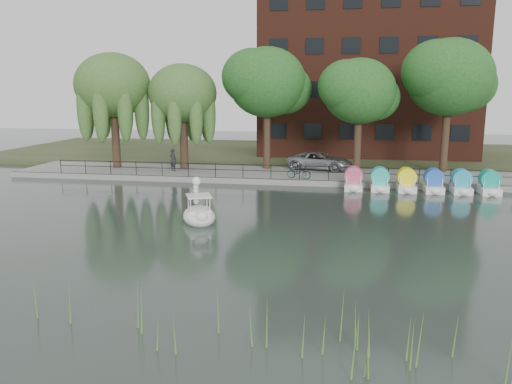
% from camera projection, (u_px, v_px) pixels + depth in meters
% --- Properties ---
extents(ground_plane, '(120.00, 120.00, 0.00)m').
position_uv_depth(ground_plane, '(230.00, 238.00, 22.29)').
color(ground_plane, '#3E4C46').
extents(promenade, '(40.00, 6.00, 0.40)m').
position_uv_depth(promenade, '(276.00, 175.00, 37.72)').
color(promenade, gray).
rests_on(promenade, ground_plane).
extents(kerb, '(40.00, 0.25, 0.40)m').
position_uv_depth(kerb, '(271.00, 182.00, 34.87)').
color(kerb, gray).
rests_on(kerb, ground_plane).
extents(land_strip, '(60.00, 22.00, 0.36)m').
position_uv_depth(land_strip, '(293.00, 153.00, 51.25)').
color(land_strip, '#47512D').
rests_on(land_strip, ground_plane).
extents(railing, '(32.00, 0.05, 1.00)m').
position_uv_depth(railing, '(271.00, 168.00, 34.87)').
color(railing, black).
rests_on(railing, promenade).
extents(apartment_building, '(20.00, 10.07, 18.00)m').
position_uv_depth(apartment_building, '(367.00, 60.00, 48.26)').
color(apartment_building, '#4C1E16').
rests_on(apartment_building, land_strip).
extents(willow_left, '(5.88, 5.88, 9.01)m').
position_uv_depth(willow_left, '(113.00, 86.00, 39.01)').
color(willow_left, '#473323').
rests_on(willow_left, promenade).
extents(willow_mid, '(5.32, 5.32, 8.15)m').
position_uv_depth(willow_mid, '(182.00, 94.00, 38.71)').
color(willow_mid, '#473323').
rests_on(willow_mid, promenade).
extents(broadleaf_center, '(6.00, 6.00, 9.25)m').
position_uv_depth(broadleaf_center, '(267.00, 83.00, 38.46)').
color(broadleaf_center, '#473323').
rests_on(broadleaf_center, promenade).
extents(broadleaf_right, '(5.40, 5.40, 8.32)m').
position_uv_depth(broadleaf_right, '(359.00, 92.00, 36.96)').
color(broadleaf_right, '#473323').
rests_on(broadleaf_right, promenade).
extents(broadleaf_far, '(6.30, 6.30, 9.71)m').
position_uv_depth(broadleaf_far, '(450.00, 78.00, 36.66)').
color(broadleaf_far, '#473323').
rests_on(broadleaf_far, promenade).
extents(minivan, '(3.67, 6.09, 1.58)m').
position_uv_depth(minivan, '(320.00, 160.00, 38.94)').
color(minivan, gray).
rests_on(minivan, promenade).
extents(bicycle, '(1.04, 1.82, 1.00)m').
position_uv_depth(bicycle, '(299.00, 172.00, 34.92)').
color(bicycle, gray).
rests_on(bicycle, promenade).
extents(pedestrian, '(0.85, 0.74, 1.98)m').
position_uv_depth(pedestrian, '(173.00, 158.00, 38.22)').
color(pedestrian, black).
rests_on(pedestrian, promenade).
extents(swan_boat, '(2.47, 2.96, 2.15)m').
position_uv_depth(swan_boat, '(199.00, 213.00, 24.92)').
color(swan_boat, white).
rests_on(swan_boat, ground_plane).
extents(pedal_boat_row, '(9.65, 1.70, 1.40)m').
position_uv_depth(pedal_boat_row, '(420.00, 182.00, 32.41)').
color(pedal_boat_row, white).
rests_on(pedal_boat_row, ground_plane).
extents(reed_bank, '(24.00, 2.40, 1.20)m').
position_uv_depth(reed_bank, '(226.00, 324.00, 12.67)').
color(reed_bank, '#669938').
rests_on(reed_bank, ground_plane).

